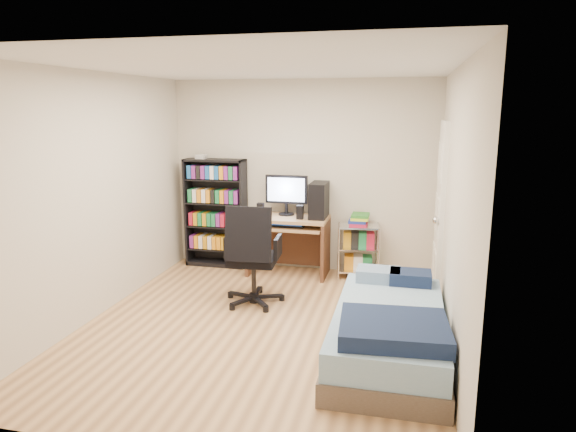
% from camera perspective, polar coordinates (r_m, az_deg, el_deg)
% --- Properties ---
extents(room, '(3.58, 4.08, 2.58)m').
position_cam_1_polar(room, '(4.86, -3.10, 1.42)').
color(room, tan).
rests_on(room, ground).
extents(media_shelf, '(0.82, 0.27, 1.53)m').
position_cam_1_polar(media_shelf, '(7.03, -8.03, 0.49)').
color(media_shelf, black).
rests_on(media_shelf, room).
extents(computer_desk, '(1.02, 0.59, 1.28)m').
position_cam_1_polar(computer_desk, '(6.63, 1.00, -0.63)').
color(computer_desk, tan).
rests_on(computer_desk, room).
extents(office_chair, '(0.72, 0.72, 1.13)m').
position_cam_1_polar(office_chair, '(5.68, -3.95, -6.31)').
color(office_chair, black).
rests_on(office_chair, room).
extents(wire_cart, '(0.56, 0.43, 0.84)m').
position_cam_1_polar(wire_cart, '(6.58, 7.87, -2.15)').
color(wire_cart, silver).
rests_on(wire_cart, room).
extents(bed, '(0.96, 1.92, 0.55)m').
position_cam_1_polar(bed, '(4.65, 11.19, -12.38)').
color(bed, brown).
rests_on(bed, room).
extents(door, '(0.12, 0.80, 2.00)m').
position_cam_1_polar(door, '(6.06, 16.53, 0.63)').
color(door, white).
rests_on(door, room).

